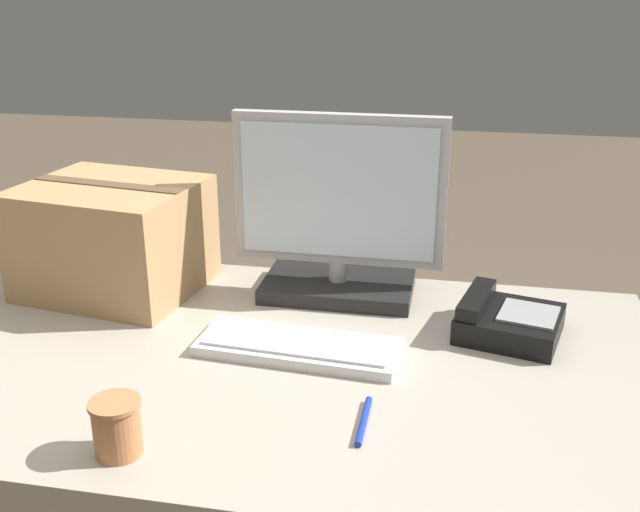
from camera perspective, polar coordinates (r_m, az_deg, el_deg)
name	(u,v)px	position (r m, az deg, el deg)	size (l,w,h in m)	color
office_desk	(217,502)	(1.74, -7.83, -18.08)	(1.80, 0.90, 0.75)	#A89E8E
monitor	(339,222)	(1.70, 1.43, 2.59)	(0.48, 0.21, 0.42)	black
keyboard	(299,346)	(1.50, -1.65, -6.88)	(0.41, 0.18, 0.03)	silver
desk_phone	(507,321)	(1.61, 14.04, -4.81)	(0.24, 0.23, 0.08)	black
paper_cup_right	(117,427)	(1.24, -15.22, -12.46)	(0.08, 0.08, 0.09)	#BC7547
cardboard_box	(114,237)	(1.81, -15.46, 1.38)	(0.43, 0.38, 0.26)	tan
pen_marker	(364,421)	(1.29, 3.35, -12.43)	(0.01, 0.14, 0.01)	#1933B2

